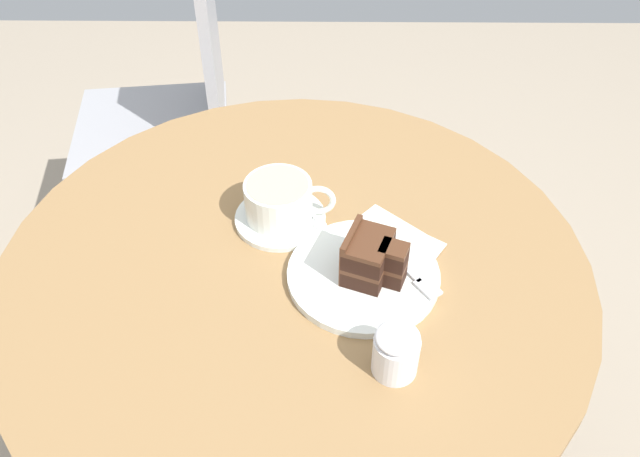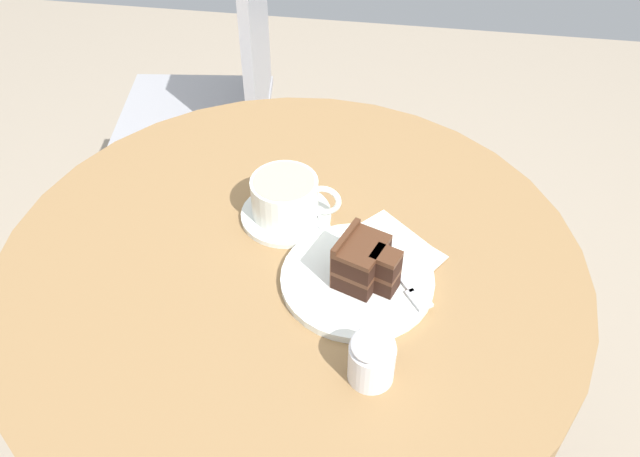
% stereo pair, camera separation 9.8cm
% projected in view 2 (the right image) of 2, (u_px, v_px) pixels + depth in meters
% --- Properties ---
extents(cafe_table, '(0.86, 0.86, 0.74)m').
position_uv_depth(cafe_table, '(293.00, 311.00, 1.07)').
color(cafe_table, olive).
rests_on(cafe_table, ground).
extents(saucer, '(0.14, 0.14, 0.01)m').
position_uv_depth(saucer, '(286.00, 215.00, 1.05)').
color(saucer, silver).
rests_on(saucer, cafe_table).
extents(coffee_cup, '(0.14, 0.10, 0.06)m').
position_uv_depth(coffee_cup, '(286.00, 196.00, 1.03)').
color(coffee_cup, silver).
rests_on(coffee_cup, saucer).
extents(teaspoon, '(0.05, 0.09, 0.00)m').
position_uv_depth(teaspoon, '(318.00, 214.00, 1.04)').
color(teaspoon, silver).
rests_on(teaspoon, saucer).
extents(cake_plate, '(0.22, 0.22, 0.01)m').
position_uv_depth(cake_plate, '(357.00, 279.00, 0.95)').
color(cake_plate, silver).
rests_on(cake_plate, cafe_table).
extents(cake_slice, '(0.10, 0.09, 0.07)m').
position_uv_depth(cake_slice, '(364.00, 263.00, 0.92)').
color(cake_slice, black).
rests_on(cake_slice, cake_plate).
extents(fork, '(0.10, 0.13, 0.00)m').
position_uv_depth(fork, '(404.00, 280.00, 0.94)').
color(fork, silver).
rests_on(fork, cake_plate).
extents(napkin, '(0.19, 0.19, 0.00)m').
position_uv_depth(napkin, '(385.00, 256.00, 0.99)').
color(napkin, silver).
rests_on(napkin, cafe_table).
extents(cafe_chair, '(0.42, 0.42, 0.89)m').
position_uv_depth(cafe_chair, '(225.00, 90.00, 1.70)').
color(cafe_chair, '#9E9EA3').
rests_on(cafe_chair, ground).
extents(sugar_pot, '(0.06, 0.06, 0.07)m').
position_uv_depth(sugar_pot, '(372.00, 359.00, 0.82)').
color(sugar_pot, white).
rests_on(sugar_pot, cafe_table).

